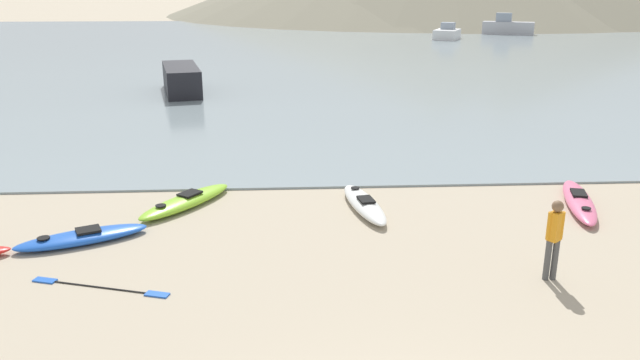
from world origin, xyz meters
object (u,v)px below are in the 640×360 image
(kayak_on_sand_0, at_px, (579,201))
(loose_paddle, at_px, (100,287))
(kayak_on_sand_5, at_px, (82,237))
(person_near_foreground, at_px, (554,235))
(kayak_on_sand_2, at_px, (364,204))
(moored_boat_1, at_px, (508,27))
(kayak_on_sand_1, at_px, (186,201))
(moored_boat_2, at_px, (181,79))
(moored_boat_0, at_px, (447,33))

(kayak_on_sand_0, distance_m, loose_paddle, 11.48)
(kayak_on_sand_0, xyz_separation_m, kayak_on_sand_5, (-11.81, -1.57, -0.02))
(person_near_foreground, bearing_deg, kayak_on_sand_2, 127.87)
(moored_boat_1, relative_size, loose_paddle, 1.90)
(kayak_on_sand_1, distance_m, loose_paddle, 4.40)
(kayak_on_sand_5, height_order, moored_boat_2, moored_boat_2)
(kayak_on_sand_1, relative_size, moored_boat_1, 0.57)
(kayak_on_sand_2, height_order, moored_boat_0, moored_boat_0)
(kayak_on_sand_1, bearing_deg, moored_boat_1, 62.64)
(kayak_on_sand_2, distance_m, moored_boat_0, 46.07)
(moored_boat_0, bearing_deg, kayak_on_sand_0, -100.04)
(kayak_on_sand_0, xyz_separation_m, kayak_on_sand_1, (-9.88, 0.56, -0.00))
(kayak_on_sand_2, xyz_separation_m, moored_boat_2, (-7.02, 16.76, 0.57))
(kayak_on_sand_1, relative_size, moored_boat_0, 0.79)
(person_near_foreground, xyz_separation_m, moored_boat_2, (-10.09, 20.70, -0.20))
(moored_boat_0, bearing_deg, moored_boat_1, 33.95)
(kayak_on_sand_2, distance_m, kayak_on_sand_5, 6.59)
(kayak_on_sand_2, bearing_deg, loose_paddle, -144.80)
(moored_boat_2, bearing_deg, moored_boat_1, 49.41)
(kayak_on_sand_0, relative_size, moored_boat_2, 0.68)
(kayak_on_sand_5, bearing_deg, kayak_on_sand_0, 7.60)
(moored_boat_0, relative_size, moored_boat_1, 0.72)
(kayak_on_sand_2, bearing_deg, moored_boat_1, 67.12)
(kayak_on_sand_1, distance_m, person_near_foreground, 8.76)
(kayak_on_sand_0, bearing_deg, kayak_on_sand_2, 179.03)
(moored_boat_0, xyz_separation_m, moored_boat_1, (7.49, 5.04, 0.20))
(kayak_on_sand_5, distance_m, moored_boat_0, 49.82)
(kayak_on_sand_2, bearing_deg, person_near_foreground, -52.13)
(moored_boat_1, bearing_deg, kayak_on_sand_1, -117.36)
(kayak_on_sand_0, height_order, moored_boat_2, moored_boat_2)
(kayak_on_sand_2, distance_m, moored_boat_1, 53.37)
(kayak_on_sand_2, xyz_separation_m, loose_paddle, (-5.42, -3.82, -0.13))
(moored_boat_0, xyz_separation_m, moored_boat_2, (-20.28, -27.37, 0.13))
(moored_boat_0, distance_m, moored_boat_2, 34.06)
(moored_boat_0, relative_size, loose_paddle, 1.36)
(kayak_on_sand_0, xyz_separation_m, kayak_on_sand_2, (-5.43, 0.09, 0.00))
(kayak_on_sand_2, bearing_deg, moored_boat_0, 73.27)
(kayak_on_sand_0, relative_size, moored_boat_0, 0.92)
(kayak_on_sand_1, relative_size, kayak_on_sand_2, 0.99)
(moored_boat_2, relative_size, loose_paddle, 1.86)
(kayak_on_sand_0, relative_size, kayak_on_sand_2, 1.14)
(person_near_foreground, bearing_deg, kayak_on_sand_1, 149.58)
(kayak_on_sand_0, relative_size, person_near_foreground, 2.13)
(moored_boat_0, xyz_separation_m, loose_paddle, (-18.68, -47.95, -0.57))
(kayak_on_sand_1, bearing_deg, moored_boat_0, 67.92)
(person_near_foreground, height_order, moored_boat_1, moored_boat_1)
(kayak_on_sand_0, bearing_deg, moored_boat_1, 72.73)
(moored_boat_2, bearing_deg, loose_paddle, -85.56)
(person_near_foreground, relative_size, moored_boat_1, 0.31)
(kayak_on_sand_2, relative_size, moored_boat_2, 0.59)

